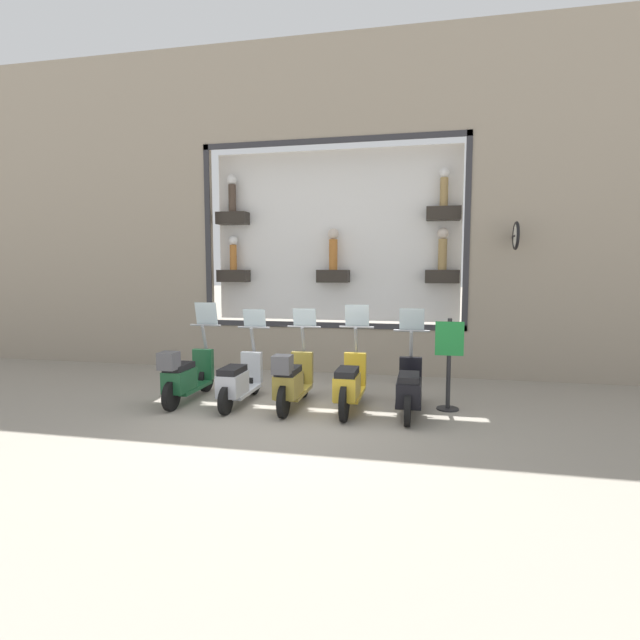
{
  "coord_description": "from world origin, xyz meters",
  "views": [
    {
      "loc": [
        -7.29,
        -2.04,
        2.28
      ],
      "look_at": [
        1.92,
        -0.08,
        1.32
      ],
      "focal_mm": 28.0,
      "sensor_mm": 36.0,
      "label": 1
    }
  ],
  "objects_px": {
    "scooter_silver_3": "(239,381)",
    "shop_sign_post": "(449,362)",
    "scooter_green_4": "(185,376)",
    "scooter_yellow_1": "(350,384)",
    "scooter_black_0": "(409,389)",
    "scooter_olive_2": "(292,381)"
  },
  "relations": [
    {
      "from": "scooter_yellow_1",
      "to": "scooter_olive_2",
      "type": "bearing_deg",
      "value": 93.97
    },
    {
      "from": "scooter_silver_3",
      "to": "scooter_olive_2",
      "type": "bearing_deg",
      "value": -93.29
    },
    {
      "from": "scooter_black_0",
      "to": "scooter_olive_2",
      "type": "xyz_separation_m",
      "value": [
        -0.06,
        1.88,
        0.05
      ]
    },
    {
      "from": "scooter_black_0",
      "to": "scooter_green_4",
      "type": "bearing_deg",
      "value": 90.91
    },
    {
      "from": "scooter_olive_2",
      "to": "scooter_green_4",
      "type": "height_order",
      "value": "scooter_green_4"
    },
    {
      "from": "scooter_green_4",
      "to": "shop_sign_post",
      "type": "distance_m",
      "value": 4.42
    },
    {
      "from": "shop_sign_post",
      "to": "scooter_black_0",
      "type": "bearing_deg",
      "value": 125.8
    },
    {
      "from": "scooter_yellow_1",
      "to": "shop_sign_post",
      "type": "relative_size",
      "value": 1.21
    },
    {
      "from": "scooter_black_0",
      "to": "shop_sign_post",
      "type": "xyz_separation_m",
      "value": [
        0.44,
        -0.61,
        0.37
      ]
    },
    {
      "from": "scooter_yellow_1",
      "to": "scooter_green_4",
      "type": "bearing_deg",
      "value": 91.37
    },
    {
      "from": "scooter_olive_2",
      "to": "scooter_silver_3",
      "type": "distance_m",
      "value": 0.95
    },
    {
      "from": "scooter_yellow_1",
      "to": "shop_sign_post",
      "type": "height_order",
      "value": "scooter_yellow_1"
    },
    {
      "from": "scooter_silver_3",
      "to": "shop_sign_post",
      "type": "height_order",
      "value": "scooter_silver_3"
    },
    {
      "from": "scooter_green_4",
      "to": "shop_sign_post",
      "type": "bearing_deg",
      "value": -83.47
    },
    {
      "from": "scooter_silver_3",
      "to": "shop_sign_post",
      "type": "relative_size",
      "value": 1.2
    },
    {
      "from": "scooter_yellow_1",
      "to": "scooter_silver_3",
      "type": "distance_m",
      "value": 1.88
    },
    {
      "from": "scooter_black_0",
      "to": "scooter_silver_3",
      "type": "xyz_separation_m",
      "value": [
        -0.0,
        2.83,
        -0.01
      ]
    },
    {
      "from": "scooter_black_0",
      "to": "scooter_silver_3",
      "type": "relative_size",
      "value": 1.0
    },
    {
      "from": "scooter_black_0",
      "to": "scooter_yellow_1",
      "type": "xyz_separation_m",
      "value": [
        0.01,
        0.94,
        0.03
      ]
    },
    {
      "from": "scooter_yellow_1",
      "to": "scooter_green_4",
      "type": "xyz_separation_m",
      "value": [
        -0.07,
        2.83,
        0.02
      ]
    },
    {
      "from": "scooter_yellow_1",
      "to": "scooter_green_4",
      "type": "distance_m",
      "value": 2.83
    },
    {
      "from": "scooter_green_4",
      "to": "scooter_silver_3",
      "type": "bearing_deg",
      "value": -86.57
    }
  ]
}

